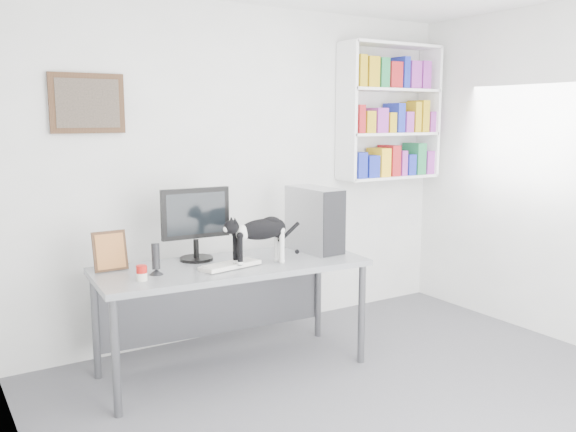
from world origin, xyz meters
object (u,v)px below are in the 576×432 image
(soup_can, at_px, (142,273))
(speaker, at_px, (156,258))
(cat, at_px, (261,241))
(monitor, at_px, (196,224))
(keyboard, at_px, (230,265))
(desk, at_px, (233,317))
(pc_tower, at_px, (314,219))
(bookshelf, at_px, (390,112))
(leaning_print, at_px, (110,250))

(soup_can, bearing_deg, speaker, 37.90)
(soup_can, relative_size, cat, 0.18)
(monitor, distance_m, soup_can, 0.65)
(keyboard, bearing_deg, desk, 46.15)
(keyboard, distance_m, cat, 0.27)
(pc_tower, bearing_deg, desk, -178.97)
(keyboard, bearing_deg, monitor, 98.16)
(pc_tower, bearing_deg, monitor, 165.81)
(bookshelf, height_order, leaning_print, bookshelf)
(pc_tower, relative_size, soup_can, 4.93)
(keyboard, xyz_separation_m, pc_tower, (0.79, 0.13, 0.23))
(pc_tower, bearing_deg, speaker, 179.81)
(soup_can, bearing_deg, keyboard, 1.38)
(leaning_print, height_order, cat, cat)
(monitor, relative_size, speaker, 2.47)
(pc_tower, height_order, soup_can, pc_tower)
(soup_can, bearing_deg, desk, 8.82)
(desk, height_order, monitor, monitor)
(speaker, relative_size, cat, 0.39)
(keyboard, distance_m, soup_can, 0.63)
(soup_can, bearing_deg, bookshelf, 14.80)
(bookshelf, height_order, desk, bookshelf)
(bookshelf, relative_size, monitor, 2.33)
(desk, distance_m, keyboard, 0.42)
(keyboard, height_order, pc_tower, pc_tower)
(speaker, distance_m, leaning_print, 0.35)
(leaning_print, xyz_separation_m, soup_can, (0.09, -0.36, -0.09))
(keyboard, xyz_separation_m, soup_can, (-0.63, -0.02, 0.03))
(desk, distance_m, leaning_print, 0.98)
(desk, relative_size, monitor, 3.54)
(monitor, xyz_separation_m, cat, (0.32, -0.37, -0.10))
(bookshelf, bearing_deg, cat, -157.83)
(monitor, bearing_deg, leaning_print, -179.20)
(pc_tower, distance_m, leaning_print, 1.52)
(desk, distance_m, speaker, 0.75)
(monitor, bearing_deg, speaker, -145.21)
(cat, bearing_deg, speaker, 166.19)
(desk, relative_size, keyboard, 4.46)
(monitor, relative_size, leaning_print, 1.92)
(keyboard, height_order, speaker, speaker)
(monitor, height_order, soup_can, monitor)
(cat, bearing_deg, pc_tower, 14.73)
(speaker, distance_m, soup_can, 0.18)
(monitor, relative_size, pc_tower, 1.09)
(cat, bearing_deg, soup_can, 174.74)
(bookshelf, xyz_separation_m, leaning_print, (-2.71, -0.33, -0.92))
(speaker, xyz_separation_m, soup_can, (-0.13, -0.10, -0.06))
(monitor, bearing_deg, bookshelf, 12.91)
(bookshelf, distance_m, speaker, 2.73)
(keyboard, xyz_separation_m, speaker, (-0.49, 0.09, 0.09))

